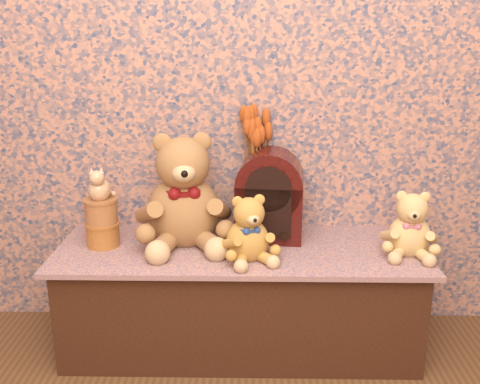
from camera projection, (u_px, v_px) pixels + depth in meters
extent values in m
cube|color=#394E76|center=(241.00, 14.00, 2.06)|extent=(3.00, 0.10, 2.60)
cube|color=#3A4578|center=(240.00, 297.00, 2.14)|extent=(1.42, 0.51, 0.43)
cylinder|color=tan|center=(254.00, 210.00, 2.23)|extent=(0.14, 0.14, 0.18)
cylinder|color=gold|center=(103.00, 234.00, 2.08)|extent=(0.14, 0.14, 0.09)
cylinder|color=tan|center=(101.00, 211.00, 2.05)|extent=(0.13, 0.13, 0.10)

